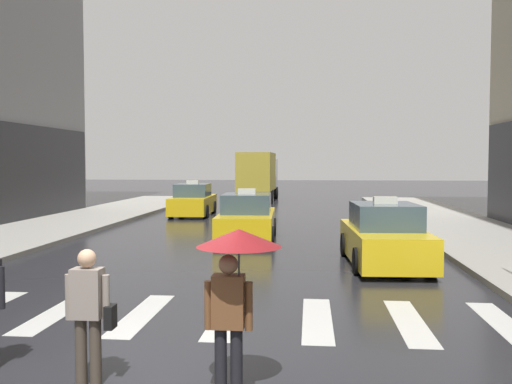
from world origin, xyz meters
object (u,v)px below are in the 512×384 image
Objects in this scene: taxi_lead at (384,238)px; box_truck at (258,175)px; taxi_third at (193,201)px; pedestrian_with_umbrella at (235,267)px; taxi_second at (247,220)px; pedestrian_with_handbag at (89,309)px.

box_truck is at bearing 103.24° from taxi_lead.
pedestrian_with_umbrella reaches higher than taxi_third.
taxi_lead is 1.00× the size of taxi_second.
taxi_second is 12.84m from pedestrian_with_umbrella.
taxi_third is at bearing -102.86° from box_truck.
pedestrian_with_umbrella is at bearing -7.02° from pedestrian_with_handbag.
taxi_second is 9.58m from taxi_third.
taxi_lead reaches higher than pedestrian_with_handbag.
taxi_third is 21.59m from pedestrian_with_handbag.
taxi_lead is 0.61× the size of box_truck.
pedestrian_with_umbrella is 1.90m from pedestrian_with_handbag.
taxi_second and taxi_third have the same top height.
box_truck is (-1.40, 19.14, 1.13)m from taxi_second.
taxi_lead is 2.38× the size of pedestrian_with_umbrella.
taxi_second is at bearing 95.88° from pedestrian_with_umbrella.
taxi_second is 1.00× the size of taxi_third.
pedestrian_with_umbrella is (2.71, -31.89, -0.34)m from box_truck.
pedestrian_with_handbag is at bearing -118.67° from taxi_lead.
pedestrian_with_umbrella is (5.07, -21.56, 0.79)m from taxi_third.
taxi_lead and taxi_second have the same top height.
taxi_third is 0.61× the size of box_truck.
taxi_third is 22.16m from pedestrian_with_umbrella.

